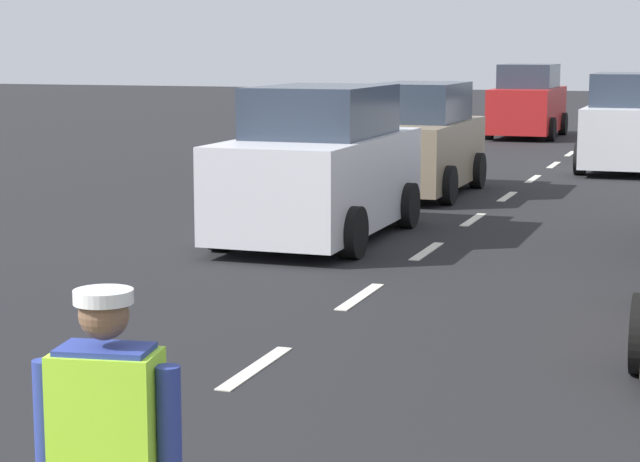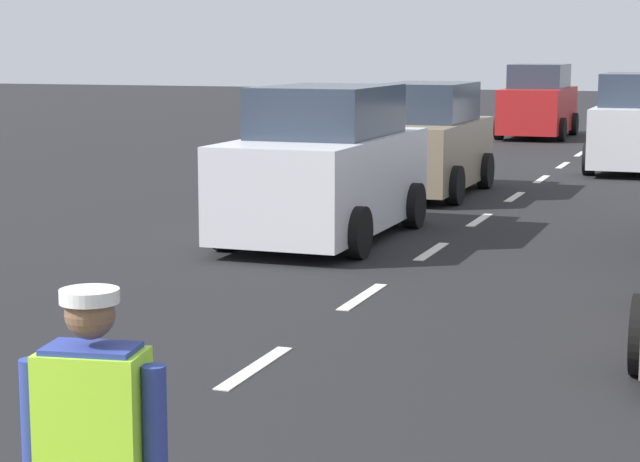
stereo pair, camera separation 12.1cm
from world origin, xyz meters
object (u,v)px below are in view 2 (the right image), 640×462
at_px(car_oncoming_third, 538,103).
at_px(car_oncoming_lead, 325,168).
at_px(road_worker, 100,454).
at_px(car_outgoing_far, 639,126).
at_px(car_oncoming_second, 427,143).

bearing_deg(car_oncoming_third, car_oncoming_lead, -89.34).
xyz_separation_m(road_worker, car_outgoing_far, (0.50, 21.96, 0.05)).
bearing_deg(road_worker, car_oncoming_second, 99.69).
relative_size(road_worker, car_oncoming_third, 0.40).
relative_size(car_oncoming_third, car_oncoming_second, 1.01).
xyz_separation_m(car_oncoming_third, car_outgoing_far, (3.62, -8.70, -0.02)).
height_order(road_worker, car_outgoing_far, car_outgoing_far).
xyz_separation_m(car_oncoming_third, car_oncoming_lead, (0.22, -19.55, -0.00)).
distance_m(car_oncoming_lead, car_oncoming_second, 5.33).
bearing_deg(road_worker, car_oncoming_lead, 104.62).
height_order(road_worker, car_oncoming_second, car_oncoming_second).
distance_m(road_worker, car_oncoming_third, 30.82).
bearing_deg(car_outgoing_far, car_oncoming_third, 112.60).
relative_size(car_oncoming_third, car_oncoming_lead, 0.94).
distance_m(car_outgoing_far, car_oncoming_lead, 11.37).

